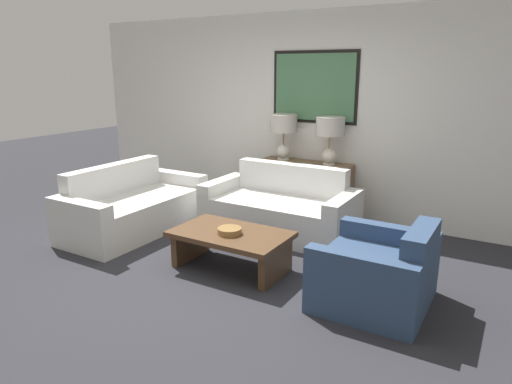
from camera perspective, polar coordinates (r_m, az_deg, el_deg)
ground_plane at (r=4.43m, az=-6.28°, el=-10.72°), size 20.00×20.00×0.00m
back_wall at (r=6.16m, az=7.40°, el=9.46°), size 7.37×0.12×2.65m
console_table at (r=6.09m, az=6.08°, el=0.27°), size 1.23×0.39×0.75m
table_lamp_left at (r=6.07m, az=3.46°, el=7.97°), size 0.36×0.36×0.60m
table_lamp_right at (r=5.81m, az=9.25°, el=7.47°), size 0.36×0.36×0.60m
couch_by_back_wall at (r=5.52m, az=3.06°, el=-2.29°), size 1.80×0.87×0.79m
couch_by_side at (r=5.79m, az=-15.10°, el=-1.96°), size 0.87×1.80×0.79m
coffee_table at (r=4.52m, az=-3.16°, el=-6.21°), size 1.14×0.68×0.39m
decorative_bowl at (r=4.42m, az=-3.33°, el=-4.87°), size 0.23×0.23×0.06m
armchair_near_back_wall at (r=4.01m, az=14.98°, el=-9.89°), size 0.88×0.94×0.73m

